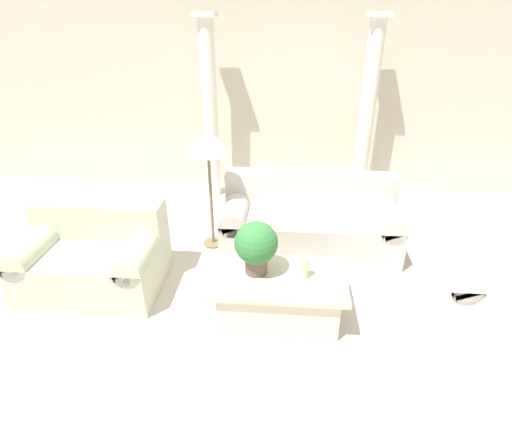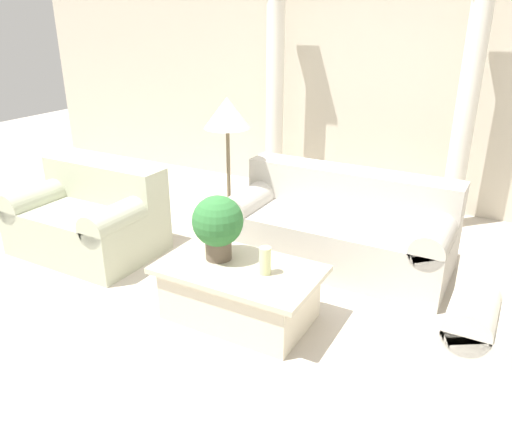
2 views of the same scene
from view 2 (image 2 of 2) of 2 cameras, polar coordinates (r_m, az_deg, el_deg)
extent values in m
plane|color=#BCB2A3|center=(4.11, -0.37, -8.47)|extent=(16.00, 16.00, 0.00)
cube|color=beige|center=(6.03, 12.84, 17.11)|extent=(10.00, 0.06, 3.20)
cube|color=#B7B2A8|center=(4.56, 9.19, -2.31)|extent=(1.97, 0.89, 0.45)
cube|color=#B7B2A8|center=(4.66, 10.74, 3.52)|extent=(1.97, 0.31, 0.36)
cylinder|color=#B7B2A8|center=(4.78, -0.13, 2.39)|extent=(0.28, 0.89, 0.28)
cylinder|color=#B7B2A8|center=(4.28, 20.02, -1.55)|extent=(0.28, 0.89, 0.28)
cube|color=#B1B59A|center=(4.97, -18.74, -1.09)|extent=(1.32, 0.89, 0.45)
cube|color=#B1B59A|center=(5.02, -16.94, 4.28)|extent=(1.32, 0.31, 0.36)
cylinder|color=#B1B59A|center=(5.27, -22.93, 2.47)|extent=(0.28, 0.89, 0.28)
cylinder|color=#B1B59A|center=(4.53, -14.64, 0.43)|extent=(0.28, 0.89, 0.28)
cube|color=beige|center=(3.73, -1.90, -8.58)|extent=(1.03, 0.62, 0.38)
cube|color=#BCB398|center=(3.62, -1.94, -5.72)|extent=(1.17, 0.70, 0.04)
cylinder|color=brown|center=(3.72, -4.30, -3.45)|extent=(0.20, 0.20, 0.14)
sphere|color=#2D6B33|center=(3.62, -4.40, -0.17)|extent=(0.38, 0.38, 0.38)
cylinder|color=beige|center=(3.48, 1.05, -4.74)|extent=(0.08, 0.08, 0.20)
cylinder|color=brown|center=(5.06, -3.00, -2.01)|extent=(0.23, 0.23, 0.03)
cylinder|color=brown|center=(4.86, -3.13, 4.06)|extent=(0.04, 0.04, 1.10)
cone|color=beige|center=(4.68, -3.31, 12.09)|extent=(0.44, 0.44, 0.28)
cylinder|color=silver|center=(6.06, 2.16, 13.84)|extent=(0.21, 0.21, 2.40)
cylinder|color=silver|center=(5.45, 22.82, 11.16)|extent=(0.21, 0.21, 2.40)
cylinder|color=beige|center=(3.42, 23.72, -8.84)|extent=(0.28, 0.77, 0.28)
camera|label=1|loc=(1.66, -72.02, 21.36)|focal=28.00mm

